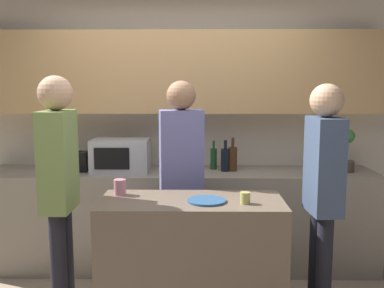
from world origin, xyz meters
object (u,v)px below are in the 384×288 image
bottle_0 (214,158)px  cup_0 (245,198)px  potted_plant (347,150)px  plate_on_island (207,201)px  person_center (181,169)px  person_right (323,185)px  toaster (74,161)px  bottle_1 (225,159)px  bottle_2 (233,158)px  cup_1 (120,187)px  person_left (59,180)px  microwave (121,155)px

bottle_0 → cup_0: (0.16, -1.30, -0.04)m
potted_plant → cup_0: size_ratio=5.06×
plate_on_island → person_center: bearing=107.8°
plate_on_island → person_right: (0.81, 0.10, 0.09)m
toaster → cup_0: size_ratio=3.33×
potted_plant → plate_on_island: bearing=-138.7°
bottle_1 → cup_0: size_ratio=3.71×
plate_on_island → person_right: bearing=7.4°
toaster → bottle_2: size_ratio=0.84×
cup_1 → person_center: size_ratio=0.06×
toaster → bottle_0: size_ratio=0.96×
bottle_0 → bottle_2: (0.17, -0.09, 0.01)m
plate_on_island → person_left: (-1.01, 0.06, 0.13)m
plate_on_island → potted_plant: bearing=41.3°
microwave → cup_0: bearing=-49.3°
bottle_1 → microwave: bearing=-179.1°
bottle_2 → person_right: person_right is taller
toaster → plate_on_island: size_ratio=1.00×
bottle_0 → plate_on_island: (-0.09, -1.26, -0.07)m
cup_0 → cup_1: bearing=165.6°
microwave → cup_0: (1.02, -1.19, -0.09)m
bottle_1 → plate_on_island: (-0.19, -1.16, -0.08)m
microwave → toaster: 0.44m
bottle_1 → plate_on_island: 1.18m
cup_1 → bottle_0: bearing=56.7°
potted_plant → person_center: size_ratio=0.23×
plate_on_island → cup_1: 0.64m
person_center → potted_plant: bearing=-169.0°
potted_plant → person_left: (-2.32, -1.09, -0.04)m
bottle_0 → bottle_1: size_ratio=0.94×
potted_plant → bottle_1: potted_plant is taller
potted_plant → person_left: 2.56m
cup_0 → cup_1: cup_1 is taller
person_right → bottle_0: bearing=28.6°
microwave → person_left: (-0.24, -1.08, 0.01)m
toaster → bottle_0: bearing=4.7°
toaster → cup_0: toaster is taller
toaster → bottle_1: bottle_1 is taller
potted_plant → cup_1: bearing=-153.3°
potted_plant → cup_1: size_ratio=3.54×
microwave → person_center: 0.80m
cup_0 → person_center: (-0.44, 0.64, 0.07)m
bottle_1 → person_right: size_ratio=0.17×
bottle_0 → person_right: 1.36m
bottle_1 → person_left: size_ratio=0.16×
person_right → person_center: bearing=60.6°
bottle_1 → cup_1: (-0.81, -0.98, -0.03)m
person_left → person_right: (1.82, 0.04, -0.04)m
bottle_1 → cup_1: size_ratio=2.59×
person_left → person_center: size_ratio=1.02×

